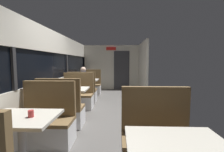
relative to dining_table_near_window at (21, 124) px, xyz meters
name	(u,v)px	position (x,y,z in m)	size (l,w,h in m)	color
ground_plane	(104,117)	(0.89, 2.09, -0.65)	(3.30, 9.20, 0.02)	#514F4C
carriage_window_panel_left	(49,75)	(-0.56, 2.09, 0.47)	(0.09, 8.48, 2.30)	beige
carriage_end_bulkhead	(112,68)	(0.95, 6.28, 0.50)	(2.90, 0.11, 2.30)	beige
carriage_aisle_panel_right	(142,68)	(2.34, 5.09, 0.51)	(0.08, 2.40, 2.30)	beige
dining_table_near_window	(21,124)	(0.00, 0.00, 0.00)	(0.90, 0.70, 0.74)	#9E9EA3
bench_near_window_facing_entry	(47,125)	(0.00, 0.70, -0.31)	(0.95, 0.50, 1.10)	silver
dining_table_mid_window	(71,92)	(0.00, 2.14, 0.00)	(0.90, 0.70, 0.74)	#9E9EA3
bench_mid_window_facing_end	(62,112)	(0.00, 1.44, -0.31)	(0.95, 0.50, 1.10)	silver
bench_mid_window_facing_entry	(78,98)	(0.00, 2.84, -0.31)	(0.95, 0.50, 1.10)	silver
dining_table_far_window	(87,82)	(0.00, 4.27, 0.00)	(0.90, 0.70, 0.74)	#9E9EA3
bench_far_window_facing_end	(83,93)	(0.00, 3.57, -0.31)	(0.95, 0.50, 1.10)	silver
bench_far_window_facing_entry	(90,87)	(0.00, 4.97, -0.31)	(0.95, 0.50, 1.10)	silver
bench_front_aisle_facing_entry	(157,145)	(1.79, 0.10, -0.31)	(0.95, 0.50, 1.10)	silver
seated_passenger	(83,87)	(0.00, 3.65, -0.10)	(0.47, 0.55, 1.26)	#26262D
coffee_cup_primary	(31,114)	(0.15, -0.02, 0.15)	(0.07, 0.07, 0.09)	#B23333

